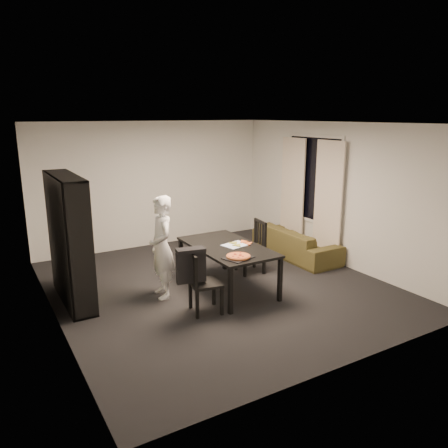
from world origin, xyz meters
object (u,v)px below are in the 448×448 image
chair_right (255,243)px  person (162,247)px  bookshelf (69,240)px  sofa (296,242)px  chair_left (200,279)px  baking_tray (238,258)px  pepperoni_pizza (238,256)px  dining_table (227,250)px

chair_right → person: person is taller
bookshelf → sofa: bearing=-0.5°
chair_left → person: bearing=26.4°
baking_tray → pepperoni_pizza: (0.00, 0.01, 0.02)m
dining_table → pepperoni_pizza: pepperoni_pizza is taller
person → pepperoni_pizza: 1.19m
chair_left → baking_tray: 0.64m
bookshelf → chair_right: size_ratio=2.04×
chair_left → baking_tray: (0.61, -0.04, 0.22)m
bookshelf → chair_right: bookshelf is taller
dining_table → person: (-1.00, 0.25, 0.13)m
baking_tray → pepperoni_pizza: pepperoni_pizza is taller
person → sofa: bearing=105.6°
dining_table → bookshelf: bearing=161.0°
person → bookshelf: bearing=-106.5°
person → pepperoni_pizza: person is taller
dining_table → sofa: dining_table is taller
pepperoni_pizza → sofa: (2.18, 1.33, -0.46)m
person → sofa: (3.01, 0.48, -0.50)m
chair_right → pepperoni_pizza: 1.44m
pepperoni_pizza → dining_table: bearing=74.3°
dining_table → pepperoni_pizza: bearing=-105.7°
chair_right → pepperoni_pizza: (-0.99, -1.03, 0.21)m
dining_table → chair_left: bearing=-144.4°
chair_right → person: size_ratio=0.59×
dining_table → chair_right: 0.94m
baking_tray → dining_table: bearing=74.1°
dining_table → chair_left: 0.97m
bookshelf → pepperoni_pizza: 2.48m
bookshelf → chair_left: bearing=-42.4°
dining_table → pepperoni_pizza: (-0.17, -0.59, 0.09)m
chair_right → baking_tray: size_ratio=2.32×
chair_left → pepperoni_pizza: size_ratio=2.54×
chair_left → chair_right: bearing=-47.4°
baking_tray → chair_left: bearing=175.9°
person → baking_tray: 1.19m
chair_left → sofa: chair_left is taller
dining_table → chair_right: chair_right is taller
dining_table → pepperoni_pizza: 0.62m
bookshelf → chair_left: bookshelf is taller
pepperoni_pizza → baking_tray: bearing=-121.8°
bookshelf → pepperoni_pizza: bookshelf is taller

